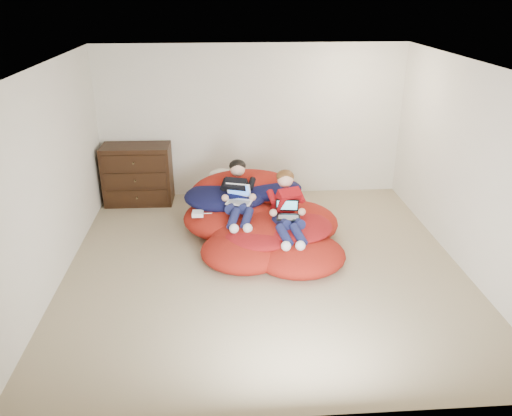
{
  "coord_description": "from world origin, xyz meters",
  "views": [
    {
      "loc": [
        -0.49,
        -5.56,
        3.27
      ],
      "look_at": [
        -0.09,
        0.24,
        0.7
      ],
      "focal_mm": 35.0,
      "sensor_mm": 36.0,
      "label": 1
    }
  ],
  "objects": [
    {
      "name": "beanbag_pile",
      "position": [
        0.0,
        0.78,
        0.26
      ],
      "size": [
        2.21,
        2.39,
        0.85
      ],
      "color": "#AD1E13",
      "rests_on": "ground"
    },
    {
      "name": "power_adapter",
      "position": [
        -0.86,
        0.74,
        0.42
      ],
      "size": [
        0.16,
        0.16,
        0.06
      ],
      "primitive_type": "cube",
      "rotation": [
        0.0,
        0.0,
        -0.04
      ],
      "color": "white",
      "rests_on": "beanbag_pile"
    },
    {
      "name": "laptop_white",
      "position": [
        -0.29,
        0.81,
        0.63
      ],
      "size": [
        0.39,
        0.42,
        0.23
      ],
      "color": "white",
      "rests_on": "older_boy"
    },
    {
      "name": "room_shell",
      "position": [
        0.0,
        0.0,
        0.22
      ],
      "size": [
        5.1,
        5.1,
        2.77
      ],
      "color": "tan",
      "rests_on": "ground"
    },
    {
      "name": "cream_pillow",
      "position": [
        -0.52,
        1.64,
        0.62
      ],
      "size": [
        0.41,
        0.26,
        0.26
      ],
      "primitive_type": "ellipsoid",
      "color": "beige",
      "rests_on": "beanbag_pile"
    },
    {
      "name": "dresser",
      "position": [
        -1.88,
        2.21,
        0.49
      ],
      "size": [
        1.09,
        0.61,
        0.97
      ],
      "color": "black",
      "rests_on": "ground"
    },
    {
      "name": "laptop_black",
      "position": [
        0.34,
        0.4,
        0.56
      ],
      "size": [
        0.33,
        0.35,
        0.21
      ],
      "color": "black",
      "rests_on": "younger_boy"
    },
    {
      "name": "older_boy",
      "position": [
        -0.29,
        0.91,
        0.66
      ],
      "size": [
        0.42,
        1.17,
        0.67
      ],
      "color": "black",
      "rests_on": "beanbag_pile"
    },
    {
      "name": "younger_boy",
      "position": [
        0.34,
        0.46,
        0.63
      ],
      "size": [
        0.43,
        1.1,
        0.73
      ],
      "color": "#9B0D12",
      "rests_on": "beanbag_pile"
    }
  ]
}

